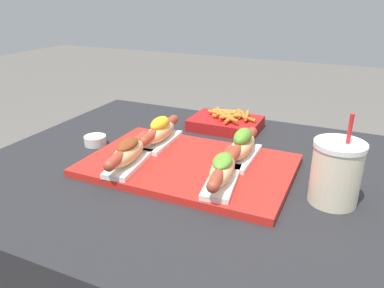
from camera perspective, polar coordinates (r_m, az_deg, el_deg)
name	(u,v)px	position (r m, az deg, el deg)	size (l,w,h in m)	color
patio_table	(195,285)	(1.15, 0.41, -20.68)	(1.08, 0.87, 0.76)	#232326
serving_tray	(189,165)	(0.92, -0.52, -3.26)	(0.49, 0.32, 0.02)	red
hot_dog_0	(128,153)	(0.90, -9.69, -1.34)	(0.08, 0.21, 0.07)	white
hot_dog_1	(222,170)	(0.80, 4.64, -3.98)	(0.08, 0.21, 0.07)	white
hot_dog_2	(160,132)	(1.02, -4.88, 1.89)	(0.07, 0.21, 0.08)	white
hot_dog_3	(242,146)	(0.92, 7.66, -0.31)	(0.06, 0.21, 0.08)	white
sauce_bowl	(95,140)	(1.09, -14.53, 0.62)	(0.06, 0.06, 0.03)	silver
drink_cup	(336,173)	(0.81, 21.08, -4.08)	(0.10, 0.10, 0.19)	beige
fries_basket	(226,123)	(1.19, 5.23, 3.26)	(0.21, 0.15, 0.06)	#B21919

